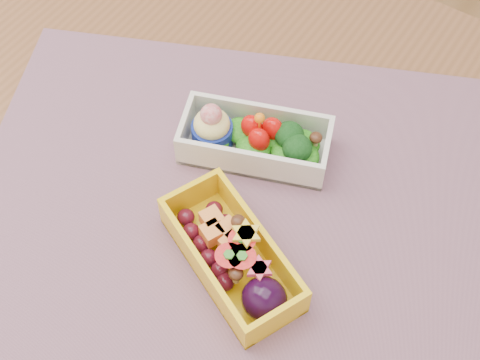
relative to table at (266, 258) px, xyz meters
The scene contains 4 objects.
table is the anchor object (origin of this frame).
placemat 0.11m from the table, behind, with size 0.56×0.43×0.00m, color #875D6E.
bento_white 0.15m from the table, 133.91° to the left, with size 0.18×0.12×0.07m.
bento_yellow 0.14m from the table, 87.12° to the right, with size 0.18×0.13×0.06m.
Camera 1 is at (0.17, -0.31, 1.37)m, focal length 50.45 mm.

